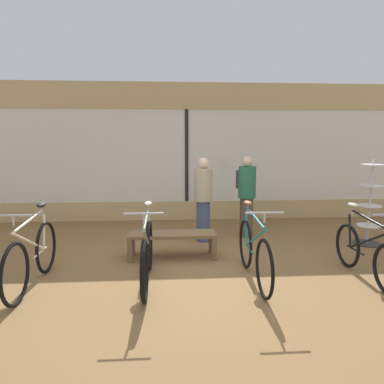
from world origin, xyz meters
TOP-DOWN VIEW (x-y plane):
  - ground_plane at (0.00, 0.00)m, footprint 24.00×24.00m
  - shop_back_wall at (0.00, 3.41)m, footprint 12.00×0.08m
  - bicycle_far_left at (-2.18, -0.29)m, footprint 0.46×1.74m
  - bicycle_left at (-0.71, -0.30)m, footprint 0.46×1.74m
  - bicycle_right at (0.71, -0.29)m, footprint 0.46×1.74m
  - bicycle_far_right at (2.24, -0.36)m, footprint 0.46×1.64m
  - accessory_rack at (3.20, 1.19)m, footprint 0.48×0.48m
  - display_bench at (-0.37, 0.70)m, footprint 1.40×0.44m
  - customer_near_rack at (0.22, 1.61)m, footprint 0.40×0.40m
  - customer_by_window at (1.10, 1.89)m, footprint 0.39×0.52m

SIDE VIEW (x-z plane):
  - ground_plane at x=0.00m, z-range 0.00..0.00m
  - display_bench at x=-0.37m, z-range 0.13..0.54m
  - bicycle_far_right at x=2.24m, z-range -0.13..0.87m
  - bicycle_left at x=-0.71m, z-range -0.13..0.93m
  - bicycle_right at x=0.71m, z-range -0.12..0.93m
  - bicycle_far_left at x=-2.18m, z-range -0.12..0.93m
  - accessory_rack at x=3.20m, z-range -0.13..1.42m
  - customer_near_rack at x=0.22m, z-range 0.03..1.61m
  - customer_by_window at x=1.10m, z-range 0.06..1.64m
  - shop_back_wall at x=0.00m, z-range 0.04..3.24m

